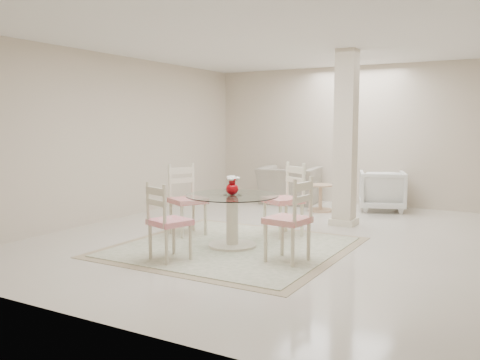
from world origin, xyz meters
The scene contains 13 objects.
ground centered at (0.00, 0.00, 0.00)m, with size 7.00×7.00×0.00m, color silver.
room_shell centered at (0.00, 0.00, 1.86)m, with size 6.02×7.02×2.71m.
column centered at (0.50, 1.30, 1.35)m, with size 0.30×0.30×2.70m, color beige.
area_rug centered at (-0.28, -0.83, 0.01)m, with size 2.79×2.79×0.02m.
dining_table centered at (-0.28, -0.83, 0.35)m, with size 1.18×1.18×0.68m.
red_vase centered at (-0.27, -0.83, 0.80)m, with size 0.19×0.18×0.25m.
dining_chair_east centered at (0.70, -1.14, 0.57)m, with size 0.49×0.49×1.09m.
dining_chair_north centered at (0.06, 0.13, 0.60)m, with size 0.62×0.62×1.14m.
dining_chair_west centered at (-1.24, -0.50, 0.58)m, with size 0.60×0.60×1.11m.
dining_chair_south centered at (-0.59, -1.80, 0.53)m, with size 0.51×0.51×1.01m.
recliner_taupe centered at (-1.14, 2.86, 0.36)m, with size 1.11×0.97×0.72m, color #A29986.
armchair_white centered at (0.68, 2.94, 0.37)m, with size 0.78×0.81×0.73m, color white.
side_table centered at (-0.27, 2.30, 0.23)m, with size 0.47×0.47×0.49m.
Camera 1 is at (2.96, -6.32, 1.57)m, focal length 38.00 mm.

